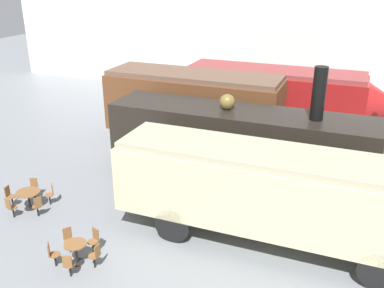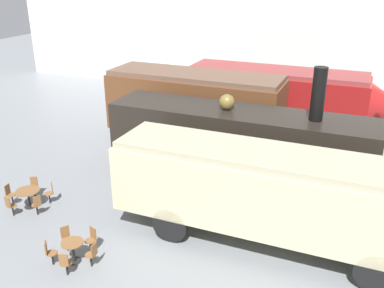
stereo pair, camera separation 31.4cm
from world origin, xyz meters
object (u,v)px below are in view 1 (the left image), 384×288
at_px(cafe_table_mid, 28,195).
at_px(cafe_chair_0, 69,238).
at_px(cafe_table_near, 76,249).
at_px(passenger_coach_wooden, 194,103).
at_px(steam_locomotive, 239,143).
at_px(passenger_coach_vintage, 278,190).
at_px(visitor_person, 168,178).
at_px(streamlined_locomotive, 287,95).

xyz_separation_m(cafe_table_mid, cafe_chair_0, (3.15, -1.71, -0.08)).
bearing_deg(cafe_table_near, passenger_coach_wooden, 90.78).
bearing_deg(cafe_chair_0, steam_locomotive, 93.88).
relative_size(steam_locomotive, cafe_table_near, 14.91).
bearing_deg(cafe_chair_0, passenger_coach_vintage, 60.65).
bearing_deg(cafe_chair_0, passenger_coach_wooden, 122.91).
distance_m(cafe_table_near, visitor_person, 5.12).
height_order(streamlined_locomotive, cafe_chair_0, streamlined_locomotive).
bearing_deg(steam_locomotive, cafe_chair_0, -121.57).
xyz_separation_m(streamlined_locomotive, passenger_coach_wooden, (-4.17, -3.66, 0.13)).
height_order(cafe_table_near, visitor_person, visitor_person).
relative_size(steam_locomotive, passenger_coach_vintage, 0.99).
bearing_deg(cafe_table_mid, streamlined_locomotive, 57.36).
bearing_deg(steam_locomotive, cafe_table_near, -116.08).
bearing_deg(visitor_person, cafe_table_mid, -148.20).
xyz_separation_m(passenger_coach_wooden, cafe_chair_0, (-0.45, -10.19, -1.85)).
xyz_separation_m(passenger_coach_wooden, visitor_person, (1.06, -5.59, -1.49)).
height_order(streamlined_locomotive, cafe_table_near, streamlined_locomotive).
bearing_deg(passenger_coach_wooden, cafe_chair_0, -92.55).
height_order(streamlined_locomotive, steam_locomotive, steam_locomotive).
xyz_separation_m(cafe_table_near, visitor_person, (0.92, 5.03, 0.33)).
bearing_deg(steam_locomotive, visitor_person, -143.16).
bearing_deg(passenger_coach_vintage, cafe_table_mid, -172.52).
relative_size(passenger_coach_wooden, passenger_coach_vintage, 0.82).
distance_m(steam_locomotive, cafe_chair_0, 7.71).
bearing_deg(passenger_coach_vintage, cafe_table_near, -149.25).
bearing_deg(cafe_table_mid, steam_locomotive, 33.60).
xyz_separation_m(cafe_chair_0, visitor_person, (1.51, 4.60, 0.36)).
relative_size(passenger_coach_wooden, cafe_chair_0, 10.33).
distance_m(cafe_table_near, cafe_chair_0, 0.73).
bearing_deg(steam_locomotive, passenger_coach_vintage, -56.45).
height_order(streamlined_locomotive, cafe_table_mid, streamlined_locomotive).
distance_m(steam_locomotive, passenger_coach_vintage, 4.18).
distance_m(cafe_table_mid, cafe_chair_0, 3.59).
distance_m(streamlined_locomotive, visitor_person, 9.85).
bearing_deg(steam_locomotive, streamlined_locomotive, 84.83).
bearing_deg(steam_locomotive, passenger_coach_wooden, 132.94).
xyz_separation_m(steam_locomotive, cafe_table_mid, (-7.10, -4.72, -1.47)).
distance_m(streamlined_locomotive, passenger_coach_wooden, 5.55).
xyz_separation_m(steam_locomotive, cafe_table_near, (-3.35, -6.86, -1.53)).
relative_size(steam_locomotive, visitor_person, 6.76).
relative_size(streamlined_locomotive, cafe_table_mid, 12.73).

